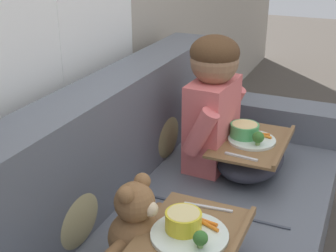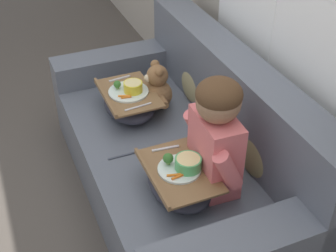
# 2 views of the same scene
# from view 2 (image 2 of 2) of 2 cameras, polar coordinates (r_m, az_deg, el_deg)

# --- Properties ---
(ground_plane) EXTENTS (14.00, 14.00, 0.00)m
(ground_plane) POSITION_cam_2_polar(r_m,az_deg,el_deg) (2.96, 0.53, -8.39)
(ground_plane) COLOR #4C443D
(couch) EXTENTS (1.97, 0.99, 0.89)m
(couch) POSITION_cam_2_polar(r_m,az_deg,el_deg) (2.77, 1.95, -3.40)
(couch) COLOR #565B66
(couch) RESTS_ON ground_plane
(throw_pillow_behind_child) EXTENTS (0.33, 0.16, 0.35)m
(throw_pillow_behind_child) POSITION_cam_2_polar(r_m,az_deg,el_deg) (2.45, 10.99, -2.49)
(throw_pillow_behind_child) COLOR #898456
(throw_pillow_behind_child) RESTS_ON couch
(throw_pillow_behind_teddy) EXTENTS (0.33, 0.16, 0.34)m
(throw_pillow_behind_teddy) POSITION_cam_2_polar(r_m,az_deg,el_deg) (2.99, 3.29, 5.96)
(throw_pillow_behind_teddy) COLOR tan
(throw_pillow_behind_teddy) RESTS_ON couch
(child_figure) EXTENTS (0.44, 0.22, 0.61)m
(child_figure) POSITION_cam_2_polar(r_m,az_deg,el_deg) (2.23, 5.90, -0.53)
(child_figure) COLOR #DB6666
(child_figure) RESTS_ON couch
(teddy_bear) EXTENTS (0.33, 0.23, 0.31)m
(teddy_bear) POSITION_cam_2_polar(r_m,az_deg,el_deg) (2.92, -1.37, 4.51)
(teddy_bear) COLOR brown
(teddy_bear) RESTS_ON couch
(lap_tray_child) EXTENTS (0.45, 0.31, 0.23)m
(lap_tray_child) POSITION_cam_2_polar(r_m,az_deg,el_deg) (2.32, 1.39, -6.59)
(lap_tray_child) COLOR #2D2D38
(lap_tray_child) RESTS_ON child_figure
(lap_tray_teddy) EXTENTS (0.45, 0.31, 0.22)m
(lap_tray_teddy) POSITION_cam_2_polar(r_m,az_deg,el_deg) (2.89, -4.77, 2.97)
(lap_tray_teddy) COLOR #2D2D38
(lap_tray_teddy) RESTS_ON teddy_bear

